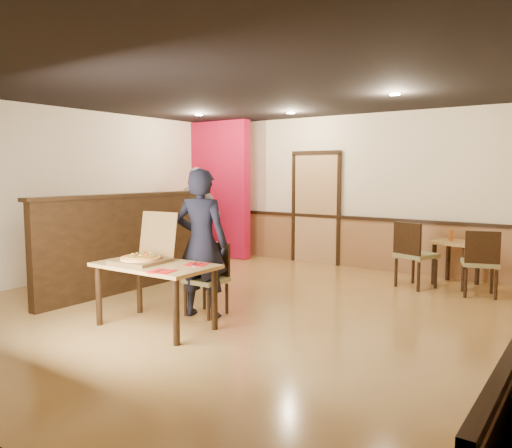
{
  "coord_description": "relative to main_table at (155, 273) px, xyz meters",
  "views": [
    {
      "loc": [
        3.75,
        -5.04,
        1.76
      ],
      "look_at": [
        0.22,
        0.0,
        1.11
      ],
      "focal_mm": 35.0,
      "sensor_mm": 36.0,
      "label": 1
    }
  ],
  "objects": [
    {
      "name": "booth_partition",
      "position": [
        -1.65,
        0.97,
        0.11
      ],
      "size": [
        0.2,
        3.1,
        1.44
      ],
      "color": "black",
      "rests_on": "floor"
    },
    {
      "name": "napkin_far",
      "position": [
        0.42,
        0.23,
        0.11
      ],
      "size": [
        0.29,
        0.29,
        0.01
      ],
      "rotation": [
        0.0,
        0.0,
        0.34
      ],
      "color": "red",
      "rests_on": "main_table"
    },
    {
      "name": "diner",
      "position": [
        0.14,
        0.63,
        0.28
      ],
      "size": [
        0.76,
        0.61,
        1.8
      ],
      "primitive_type": "imported",
      "rotation": [
        0.0,
        0.0,
        3.44
      ],
      "color": "black",
      "rests_on": "floor"
    },
    {
      "name": "pizza_box",
      "position": [
        -0.18,
        0.0,
        0.18
      ],
      "size": [
        0.58,
        0.67,
        0.56
      ],
      "rotation": [
        0.0,
        0.0,
        0.09
      ],
      "color": "brown",
      "rests_on": "main_table"
    },
    {
      "name": "spot_c",
      "position": [
        1.75,
        2.67,
        2.16
      ],
      "size": [
        0.14,
        0.14,
        0.02
      ],
      "primitive_type": "cylinder",
      "color": "#FFF2B2",
      "rests_on": "ceiling"
    },
    {
      "name": "side_chair_right",
      "position": [
        2.72,
        3.6,
        -0.1
      ],
      "size": [
        0.59,
        0.59,
        0.95
      ],
      "rotation": [
        0.0,
        0.0,
        3.45
      ],
      "color": "olive",
      "rests_on": "floor"
    },
    {
      "name": "side_table",
      "position": [
        2.24,
        4.22,
        -0.11
      ],
      "size": [
        0.75,
        0.75,
        0.68
      ],
      "rotation": [
        0.0,
        0.0,
        -0.2
      ],
      "color": "#AB8548",
      "rests_on": "floor"
    },
    {
      "name": "floor",
      "position": [
        0.35,
        1.17,
        -0.62
      ],
      "size": [
        7.0,
        7.0,
        0.0
      ],
      "primitive_type": "plane",
      "color": "#B98A48",
      "rests_on": "ground"
    },
    {
      "name": "main_table",
      "position": [
        0.0,
        0.0,
        0.0
      ],
      "size": [
        1.38,
        0.8,
        0.73
      ],
      "rotation": [
        0.0,
        0.0,
        0.02
      ],
      "color": "#AB8548",
      "rests_on": "floor"
    },
    {
      "name": "pizza",
      "position": [
        -0.18,
        -0.05,
        0.16
      ],
      "size": [
        0.5,
        0.5,
        0.03
      ],
      "primitive_type": "cylinder",
      "rotation": [
        0.0,
        0.0,
        -0.13
      ],
      "color": "#CF924B",
      "rests_on": "pizza_box"
    },
    {
      "name": "red_accent_panel",
      "position": [
        -2.55,
        4.17,
        0.78
      ],
      "size": [
        1.6,
        0.2,
        2.78
      ],
      "primitive_type": "cube",
      "color": "#B10C30",
      "rests_on": "floor"
    },
    {
      "name": "napkin_near",
      "position": [
        0.38,
        -0.27,
        0.11
      ],
      "size": [
        0.28,
        0.28,
        0.01
      ],
      "rotation": [
        0.0,
        0.0,
        0.19
      ],
      "color": "red",
      "rests_on": "main_table"
    },
    {
      "name": "passerby",
      "position": [
        -2.37,
        3.3,
        0.3
      ],
      "size": [
        0.83,
        1.18,
        1.85
      ],
      "primitive_type": "imported",
      "rotation": [
        0.0,
        0.0,
        1.18
      ],
      "color": "gray",
      "rests_on": "floor"
    },
    {
      "name": "spot_b",
      "position": [
        -0.45,
        3.67,
        2.16
      ],
      "size": [
        0.14,
        0.14,
        0.02
      ],
      "primitive_type": "cylinder",
      "color": "#FFF2B2",
      "rests_on": "ceiling"
    },
    {
      "name": "wainscot_back",
      "position": [
        0.35,
        4.64,
        -0.17
      ],
      "size": [
        7.0,
        0.04,
        0.9
      ],
      "primitive_type": "cube",
      "color": "#95653B",
      "rests_on": "floor"
    },
    {
      "name": "chair_rail_back",
      "position": [
        0.35,
        4.62,
        0.3
      ],
      "size": [
        7.0,
        0.06,
        0.06
      ],
      "primitive_type": "cube",
      "color": "black",
      "rests_on": "wall_back"
    },
    {
      "name": "spot_a",
      "position": [
        -1.95,
        2.97,
        2.16
      ],
      "size": [
        0.14,
        0.14,
        0.02
      ],
      "primitive_type": "cylinder",
      "color": "#FFF2B2",
      "rests_on": "ceiling"
    },
    {
      "name": "back_door",
      "position": [
        -0.45,
        4.63,
        0.43
      ],
      "size": [
        0.9,
        0.06,
        2.1
      ],
      "primitive_type": "cube",
      "color": "tan",
      "rests_on": "wall_back"
    },
    {
      "name": "ceiling",
      "position": [
        0.35,
        1.17,
        2.18
      ],
      "size": [
        7.0,
        7.0,
        0.0
      ],
      "primitive_type": "plane",
      "rotation": [
        3.14,
        0.0,
        0.0
      ],
      "color": "black",
      "rests_on": "wall_back"
    },
    {
      "name": "side_chair_left",
      "position": [
        1.77,
        3.6,
        -0.07
      ],
      "size": [
        0.64,
        0.64,
        1.01
      ],
      "rotation": [
        0.0,
        0.0,
        2.79
      ],
      "color": "olive",
      "rests_on": "floor"
    },
    {
      "name": "wall_back",
      "position": [
        0.35,
        4.67,
        0.78
      ],
      "size": [
        7.0,
        0.0,
        7.0
      ],
      "primitive_type": "plane",
      "rotation": [
        1.57,
        0.0,
        0.0
      ],
      "color": "#FFF0C7",
      "rests_on": "floor"
    },
    {
      "name": "wall_left",
      "position": [
        -3.15,
        1.17,
        0.78
      ],
      "size": [
        0.0,
        7.0,
        7.0
      ],
      "primitive_type": "plane",
      "rotation": [
        1.57,
        0.0,
        1.57
      ],
      "color": "#FFF0C7",
      "rests_on": "floor"
    },
    {
      "name": "diner_chair",
      "position": [
        0.14,
        0.77,
        -0.14
      ],
      "size": [
        0.45,
        0.45,
        0.88
      ],
      "rotation": [
        0.0,
        0.0,
        0.02
      ],
      "color": "olive",
      "rests_on": "floor"
    },
    {
      "name": "condiment",
      "position": [
        2.16,
        4.2,
        0.15
      ],
      "size": [
        0.07,
        0.07,
        0.17
      ],
      "primitive_type": "cylinder",
      "color": "#9B501C",
      "rests_on": "side_table"
    }
  ]
}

